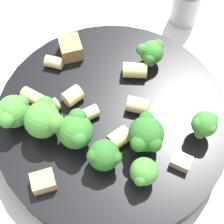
# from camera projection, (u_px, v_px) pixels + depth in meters

# --- Properties ---
(ground_plane) EXTENTS (2.00, 2.00, 0.00)m
(ground_plane) POSITION_uv_depth(u_px,v_px,m) (112.00, 130.00, 0.44)
(ground_plane) COLOR beige
(pasta_bowl) EXTENTS (0.26, 0.26, 0.04)m
(pasta_bowl) POSITION_uv_depth(u_px,v_px,m) (112.00, 122.00, 0.42)
(pasta_bowl) COLOR black
(pasta_bowl) RESTS_ON ground_plane
(broccoli_floret_0) EXTENTS (0.04, 0.04, 0.04)m
(broccoli_floret_0) POSITION_uv_depth(u_px,v_px,m) (76.00, 131.00, 0.37)
(broccoli_floret_0) COLOR #93B766
(broccoli_floret_0) RESTS_ON pasta_bowl
(broccoli_floret_1) EXTENTS (0.03, 0.03, 0.04)m
(broccoli_floret_1) POSITION_uv_depth(u_px,v_px,m) (204.00, 125.00, 0.38)
(broccoli_floret_1) COLOR #93B766
(broccoli_floret_1) RESTS_ON pasta_bowl
(broccoli_floret_2) EXTENTS (0.03, 0.03, 0.03)m
(broccoli_floret_2) POSITION_uv_depth(u_px,v_px,m) (144.00, 173.00, 0.36)
(broccoli_floret_2) COLOR #9EC175
(broccoli_floret_2) RESTS_ON pasta_bowl
(broccoli_floret_3) EXTENTS (0.03, 0.03, 0.04)m
(broccoli_floret_3) POSITION_uv_depth(u_px,v_px,m) (104.00, 155.00, 0.36)
(broccoli_floret_3) COLOR #84AD60
(broccoli_floret_3) RESTS_ON pasta_bowl
(broccoli_floret_4) EXTENTS (0.04, 0.04, 0.04)m
(broccoli_floret_4) POSITION_uv_depth(u_px,v_px,m) (146.00, 135.00, 0.37)
(broccoli_floret_4) COLOR #84AD60
(broccoli_floret_4) RESTS_ON pasta_bowl
(broccoli_floret_5) EXTENTS (0.04, 0.04, 0.04)m
(broccoli_floret_5) POSITION_uv_depth(u_px,v_px,m) (13.00, 112.00, 0.39)
(broccoli_floret_5) COLOR #93B766
(broccoli_floret_5) RESTS_ON pasta_bowl
(broccoli_floret_6) EXTENTS (0.04, 0.04, 0.05)m
(broccoli_floret_6) POSITION_uv_depth(u_px,v_px,m) (44.00, 119.00, 0.37)
(broccoli_floret_6) COLOR #84AD60
(broccoli_floret_6) RESTS_ON pasta_bowl
(broccoli_floret_7) EXTENTS (0.03, 0.03, 0.03)m
(broccoli_floret_7) POSITION_uv_depth(u_px,v_px,m) (151.00, 52.00, 0.42)
(broccoli_floret_7) COLOR #9EC175
(broccoli_floret_7) RESTS_ON pasta_bowl
(rigatoni_0) EXTENTS (0.02, 0.03, 0.02)m
(rigatoni_0) POSITION_uv_depth(u_px,v_px,m) (138.00, 105.00, 0.41)
(rigatoni_0) COLOR #E0C67F
(rigatoni_0) RESTS_ON pasta_bowl
(rigatoni_1) EXTENTS (0.03, 0.03, 0.02)m
(rigatoni_1) POSITION_uv_depth(u_px,v_px,m) (119.00, 138.00, 0.39)
(rigatoni_1) COLOR #E0C67F
(rigatoni_1) RESTS_ON pasta_bowl
(rigatoni_2) EXTENTS (0.02, 0.03, 0.01)m
(rigatoni_2) POSITION_uv_depth(u_px,v_px,m) (87.00, 116.00, 0.40)
(rigatoni_2) COLOR #E0C67F
(rigatoni_2) RESTS_ON pasta_bowl
(rigatoni_3) EXTENTS (0.02, 0.02, 0.01)m
(rigatoni_3) POSITION_uv_depth(u_px,v_px,m) (54.00, 62.00, 0.43)
(rigatoni_3) COLOR #E0C67F
(rigatoni_3) RESTS_ON pasta_bowl
(rigatoni_4) EXTENTS (0.02, 0.03, 0.02)m
(rigatoni_4) POSITION_uv_depth(u_px,v_px,m) (135.00, 70.00, 0.43)
(rigatoni_4) COLOR #E0C67F
(rigatoni_4) RESTS_ON pasta_bowl
(rigatoni_5) EXTENTS (0.03, 0.03, 0.02)m
(rigatoni_5) POSITION_uv_depth(u_px,v_px,m) (73.00, 96.00, 0.41)
(rigatoni_5) COLOR #E0C67F
(rigatoni_5) RESTS_ON pasta_bowl
(rigatoni_6) EXTENTS (0.03, 0.03, 0.01)m
(rigatoni_6) POSITION_uv_depth(u_px,v_px,m) (47.00, 110.00, 0.40)
(rigatoni_6) COLOR #E0C67F
(rigatoni_6) RESTS_ON pasta_bowl
(rigatoni_7) EXTENTS (0.03, 0.03, 0.01)m
(rigatoni_7) POSITION_uv_depth(u_px,v_px,m) (34.00, 97.00, 0.41)
(rigatoni_7) COLOR #E0C67F
(rigatoni_7) RESTS_ON pasta_bowl
(chicken_chunk_0) EXTENTS (0.03, 0.03, 0.02)m
(chicken_chunk_0) POSITION_uv_depth(u_px,v_px,m) (71.00, 48.00, 0.44)
(chicken_chunk_0) COLOR #A87A4C
(chicken_chunk_0) RESTS_ON pasta_bowl
(chicken_chunk_1) EXTENTS (0.02, 0.02, 0.01)m
(chicken_chunk_1) POSITION_uv_depth(u_px,v_px,m) (181.00, 161.00, 0.38)
(chicken_chunk_1) COLOR tan
(chicken_chunk_1) RESTS_ON pasta_bowl
(chicken_chunk_2) EXTENTS (0.02, 0.03, 0.02)m
(chicken_chunk_2) POSITION_uv_depth(u_px,v_px,m) (43.00, 182.00, 0.37)
(chicken_chunk_2) COLOR tan
(chicken_chunk_2) RESTS_ON pasta_bowl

